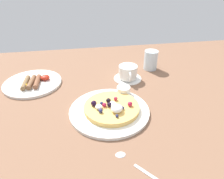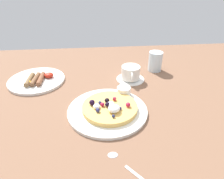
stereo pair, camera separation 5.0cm
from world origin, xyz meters
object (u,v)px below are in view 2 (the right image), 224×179
Objects in this scene: breakfast_plate at (37,80)px; teaspoon at (122,163)px; syrup_ramekin at (124,91)px; water_glass at (155,61)px; pancake_plate at (107,111)px; coffee_cup at (131,72)px; coffee_saucer at (130,79)px.

breakfast_plate is 57.48cm from teaspoon.
water_glass is at bearing 50.23° from syrup_ramekin.
breakfast_plate is 56.12cm from water_glass.
syrup_ramekin reaches higher than pancake_plate.
coffee_cup is 46.52cm from teaspoon.
teaspoon is at bearing -113.52° from water_glass.
syrup_ramekin is at bearing 81.18° from teaspoon.
water_glass reaches higher than pancake_plate.
breakfast_plate is 1.89× the size of teaspoon.
water_glass reaches higher than breakfast_plate.
teaspoon is (-4.92, -31.73, -2.46)cm from syrup_ramekin.
syrup_ramekin is at bearing 52.37° from pancake_plate.
water_glass reaches higher than teaspoon.
coffee_saucer is at bearing 62.04° from pancake_plate.
syrup_ramekin is 29.19cm from water_glass.
pancake_plate is at bearing -127.63° from syrup_ramekin.
water_glass reaches higher than syrup_ramekin.
pancake_plate is 5.34× the size of syrup_ramekin.
teaspoon is 59.19cm from water_glass.
pancake_plate is 26.04cm from coffee_saucer.
teaspoon is at bearing -102.39° from coffee_saucer.
syrup_ramekin is 14.52cm from coffee_cup.
syrup_ramekin is (7.15, 9.27, 2.16)cm from pancake_plate.
pancake_plate is 3.00× the size of water_glass.
pancake_plate is 11.90cm from syrup_ramekin.
water_glass reaches higher than coffee_saucer.
breakfast_plate reaches higher than coffee_saucer.
pancake_plate reaches higher than coffee_saucer.
water_glass is at bearing 50.85° from pancake_plate.
coffee_saucer is at bearing 69.75° from syrup_ramekin.
water_glass is (23.55, 54.11, 4.44)cm from teaspoon.
coffee_cup is at bearing -94.06° from coffee_saucer.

